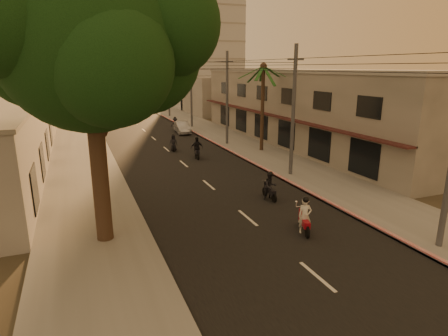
{
  "coord_description": "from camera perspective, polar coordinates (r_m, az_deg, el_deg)",
  "views": [
    {
      "loc": [
        -7.76,
        -14.14,
        7.48
      ],
      "look_at": [
        0.69,
        7.01,
        1.35
      ],
      "focal_mm": 30.0,
      "sensor_mm": 36.0,
      "label": 1
    }
  ],
  "objects": [
    {
      "name": "scooter_mid_b",
      "position": [
        31.75,
        -4.15,
        3.0
      ],
      "size": [
        1.19,
        1.93,
        1.91
      ],
      "rotation": [
        0.0,
        0.0,
        -0.16
      ],
      "color": "black",
      "rests_on": "ground"
    },
    {
      "name": "filler_left_far",
      "position": [
        66.55,
        -27.56,
        9.97
      ],
      "size": [
        8.0,
        14.0,
        7.0
      ],
      "primitive_type": "cube",
      "color": "gray",
      "rests_on": "ground"
    },
    {
      "name": "distant_tower",
      "position": [
        74.34,
        -3.24,
        20.08
      ],
      "size": [
        12.1,
        12.1,
        28.0
      ],
      "color": "#B7B5B2",
      "rests_on": "ground"
    },
    {
      "name": "scooter_mid_a",
      "position": [
        21.91,
        7.03,
        -2.87
      ],
      "size": [
        0.83,
        1.74,
        1.71
      ],
      "rotation": [
        0.0,
        0.0,
        -0.04
      ],
      "color": "black",
      "rests_on": "ground"
    },
    {
      "name": "scooter_red",
      "position": [
        17.84,
        12.2,
        -7.25
      ],
      "size": [
        0.97,
        1.76,
        1.8
      ],
      "rotation": [
        0.0,
        0.0,
        -0.34
      ],
      "color": "black",
      "rests_on": "ground"
    },
    {
      "name": "sidewalk_right",
      "position": [
        38.12,
        2.27,
        3.84
      ],
      "size": [
        5.0,
        140.0,
        0.12
      ],
      "primitive_type": "cube",
      "color": "slate",
      "rests_on": "ground"
    },
    {
      "name": "parked_car",
      "position": [
        44.36,
        -6.39,
        6.16
      ],
      "size": [
        2.15,
        4.39,
        1.37
      ],
      "primitive_type": "imported",
      "rotation": [
        0.0,
        0.0,
        -0.09
      ],
      "color": "#9C9EA4",
      "rests_on": "ground"
    },
    {
      "name": "curb_stripe",
      "position": [
        32.69,
        1.99,
        2.02
      ],
      "size": [
        0.2,
        60.0,
        0.2
      ],
      "primitive_type": "cube",
      "color": "red",
      "rests_on": "ground"
    },
    {
      "name": "utility_poles",
      "position": [
        36.89,
        0.48,
        13.61
      ],
      "size": [
        1.2,
        48.26,
        9.0
      ],
      "color": "#38383A",
      "rests_on": "ground"
    },
    {
      "name": "palm_tree",
      "position": [
        34.01,
        6.02,
        14.44
      ],
      "size": [
        5.0,
        5.0,
        8.2
      ],
      "color": "black",
      "rests_on": "ground"
    },
    {
      "name": "filler_left_near",
      "position": [
        48.83,
        -29.21,
        6.97
      ],
      "size": [
        8.0,
        14.0,
        4.4
      ],
      "primitive_type": "cube",
      "color": "gray",
      "rests_on": "ground"
    },
    {
      "name": "scooter_far_a",
      "position": [
        34.9,
        -7.72,
        3.77
      ],
      "size": [
        0.95,
        1.6,
        1.59
      ],
      "rotation": [
        0.0,
        0.0,
        -0.24
      ],
      "color": "black",
      "rests_on": "ground"
    },
    {
      "name": "sidewalk_left",
      "position": [
        34.94,
        -20.84,
        1.81
      ],
      "size": [
        5.0,
        140.0,
        0.12
      ],
      "primitive_type": "cube",
      "color": "slate",
      "rests_on": "ground"
    },
    {
      "name": "scooter_far_b",
      "position": [
        46.04,
        -7.45,
        6.6
      ],
      "size": [
        1.27,
        1.75,
        1.73
      ],
      "rotation": [
        0.0,
        0.0,
        -0.18
      ],
      "color": "black",
      "rests_on": "ground"
    },
    {
      "name": "ground",
      "position": [
        17.78,
        6.43,
        -9.9
      ],
      "size": [
        160.0,
        160.0,
        0.0
      ],
      "primitive_type": "plane",
      "color": "#383023",
      "rests_on": "ground"
    },
    {
      "name": "filler_right",
      "position": [
        63.17,
        -1.6,
        11.0
      ],
      "size": [
        8.0,
        14.0,
        6.0
      ],
      "primitive_type": "cube",
      "color": "gray",
      "rests_on": "ground"
    },
    {
      "name": "broadleaf_tree",
      "position": [
        16.36,
        -18.63,
        17.83
      ],
      "size": [
        9.6,
        8.7,
        12.1
      ],
      "color": "black",
      "rests_on": "ground"
    },
    {
      "name": "road",
      "position": [
        35.8,
        -8.78,
        2.85
      ],
      "size": [
        10.0,
        140.0,
        0.02
      ],
      "primitive_type": "cube",
      "color": "black",
      "rests_on": "ground"
    },
    {
      "name": "shophouse_row",
      "position": [
        38.97,
        12.37,
        9.09
      ],
      "size": [
        8.8,
        34.2,
        7.3
      ],
      "color": "gray",
      "rests_on": "ground"
    }
  ]
}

